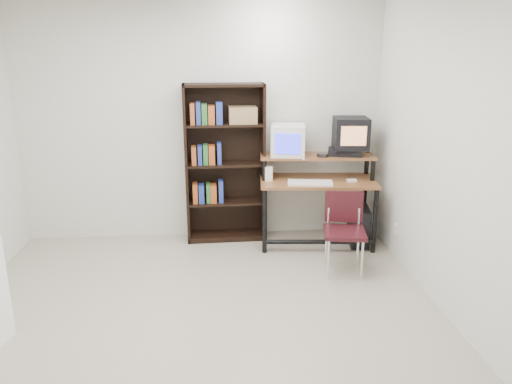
{
  "coord_description": "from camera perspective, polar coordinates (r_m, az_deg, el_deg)",
  "views": [
    {
      "loc": [
        0.12,
        -3.55,
        2.15
      ],
      "look_at": [
        0.53,
        1.1,
        0.76
      ],
      "focal_mm": 35.0,
      "sensor_mm": 36.0,
      "label": 1
    }
  ],
  "objects": [
    {
      "name": "crt_monitor",
      "position": [
        5.46,
        3.68,
        5.88
      ],
      "size": [
        0.42,
        0.42,
        0.34
      ],
      "rotation": [
        0.0,
        0.0,
        -0.17
      ],
      "color": "silver",
      "rests_on": "computer_desk"
    },
    {
      "name": "crt_tv",
      "position": [
        5.55,
        10.77,
        6.63
      ],
      "size": [
        0.39,
        0.39,
        0.34
      ],
      "rotation": [
        0.0,
        0.0,
        -0.09
      ],
      "color": "black",
      "rests_on": "vcr"
    },
    {
      "name": "vcr",
      "position": [
        5.57,
        10.1,
        4.49
      ],
      "size": [
        0.41,
        0.34,
        0.08
      ],
      "primitive_type": "cube",
      "rotation": [
        0.0,
        0.0,
        -0.25
      ],
      "color": "black",
      "rests_on": "computer_desk"
    },
    {
      "name": "wall_outlet",
      "position": [
        5.39,
        15.64,
        -4.18
      ],
      "size": [
        0.02,
        0.08,
        0.12
      ],
      "primitive_type": "cube",
      "color": "beige",
      "rests_on": "right_wall"
    },
    {
      "name": "back_wall",
      "position": [
        5.62,
        -6.26,
        7.75
      ],
      "size": [
        4.0,
        0.01,
        2.6
      ],
      "primitive_type": "cube",
      "color": "silver",
      "rests_on": "floor"
    },
    {
      "name": "pc_tower",
      "position": [
        5.7,
        11.64,
        -3.71
      ],
      "size": [
        0.26,
        0.47,
        0.42
      ],
      "primitive_type": "cube",
      "rotation": [
        0.0,
        0.0,
        -0.15
      ],
      "color": "black",
      "rests_on": "floor"
    },
    {
      "name": "right_wall",
      "position": [
        4.11,
        22.39,
        3.33
      ],
      "size": [
        0.01,
        4.0,
        2.6
      ],
      "primitive_type": "cube",
      "color": "silver",
      "rests_on": "floor"
    },
    {
      "name": "front_wall",
      "position": [
        1.77,
        -8.49,
        -12.4
      ],
      "size": [
        4.0,
        0.01,
        2.6
      ],
      "primitive_type": "cube",
      "color": "silver",
      "rests_on": "floor"
    },
    {
      "name": "bookshelf",
      "position": [
        5.55,
        -3.61,
        3.51
      ],
      "size": [
        0.88,
        0.31,
        1.75
      ],
      "rotation": [
        0.0,
        0.0,
        0.02
      ],
      "color": "black",
      "rests_on": "floor"
    },
    {
      "name": "mouse",
      "position": [
        5.44,
        10.88,
        1.26
      ],
      "size": [
        0.1,
        0.06,
        0.03
      ],
      "primitive_type": "cube",
      "rotation": [
        0.0,
        0.0,
        0.03
      ],
      "color": "white",
      "rests_on": "mousepad"
    },
    {
      "name": "school_chair",
      "position": [
        4.91,
        10.05,
        -3.66
      ],
      "size": [
        0.45,
        0.45,
        0.78
      ],
      "rotation": [
        0.0,
        0.0,
        -0.16
      ],
      "color": "black",
      "rests_on": "floor"
    },
    {
      "name": "cd_spindle",
      "position": [
        5.44,
        7.59,
        4.15
      ],
      "size": [
        0.13,
        0.13,
        0.05
      ],
      "primitive_type": "cylinder",
      "rotation": [
        0.0,
        0.0,
        0.13
      ],
      "color": "#26262B",
      "rests_on": "computer_desk"
    },
    {
      "name": "mousepad",
      "position": [
        5.43,
        10.88,
        1.02
      ],
      "size": [
        0.25,
        0.22,
        0.01
      ],
      "primitive_type": "cube",
      "rotation": [
        0.0,
        0.0,
        -0.21
      ],
      "color": "black",
      "rests_on": "computer_desk"
    },
    {
      "name": "floor",
      "position": [
        4.16,
        -6.16,
        -14.81
      ],
      "size": [
        4.0,
        4.0,
        0.01
      ],
      "primitive_type": "cube",
      "color": "#ADA28F",
      "rests_on": "ground"
    },
    {
      "name": "desk_speaker",
      "position": [
        5.37,
        1.45,
        2.05
      ],
      "size": [
        0.08,
        0.08,
        0.17
      ],
      "primitive_type": "cube",
      "rotation": [
        0.0,
        0.0,
        -0.06
      ],
      "color": "silver",
      "rests_on": "computer_desk"
    },
    {
      "name": "keyboard",
      "position": [
        5.3,
        6.2,
        0.99
      ],
      "size": [
        0.5,
        0.28,
        0.03
      ],
      "primitive_type": "cube",
      "rotation": [
        0.0,
        0.0,
        -0.15
      ],
      "color": "silver",
      "rests_on": "computer_desk"
    },
    {
      "name": "computer_desk",
      "position": [
        5.49,
        7.04,
        1.04
      ],
      "size": [
        1.29,
        0.73,
        0.98
      ],
      "rotation": [
        0.0,
        0.0,
        -0.08
      ],
      "color": "brown",
      "rests_on": "floor"
    }
  ]
}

